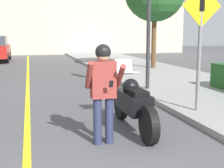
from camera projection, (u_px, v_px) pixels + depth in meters
The scene contains 5 objects.
road_center_line at pixel (28, 103), 8.28m from camera, with size 0.12×36.00×0.01m.
motorcycle at pixel (133, 104), 5.91m from camera, with size 0.62×2.28×1.31m.
person_biker at pixel (103, 84), 5.06m from camera, with size 0.59×0.46×1.66m.
crossing_sign at pixel (200, 36), 6.69m from camera, with size 0.91×0.08×2.73m.
traffic_light at pixel (149, 0), 9.28m from camera, with size 0.26×0.30×3.88m.
Camera 1 is at (-0.51, -2.40, 1.82)m, focal length 50.00 mm.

